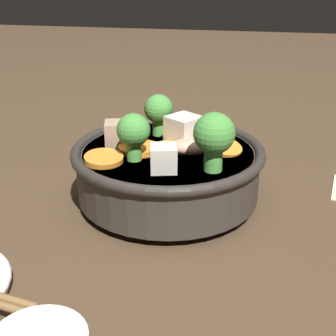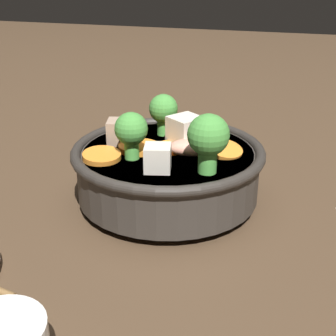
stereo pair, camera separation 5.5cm
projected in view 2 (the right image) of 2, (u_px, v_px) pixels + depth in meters
ground_plane at (168, 200)px, 0.56m from camera, size 3.00×3.00×0.00m
stirfry_bowl at (168, 165)px, 0.54m from camera, size 0.22×0.22×0.13m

